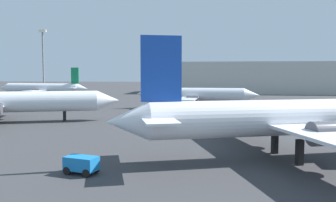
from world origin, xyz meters
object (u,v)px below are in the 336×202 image
airplane_on_taxiway (1,102)px  airplane_at_gate (297,117)px  airplane_far_left (195,95)px  light_mast_left (43,60)px  baggage_cart (81,164)px  airplane_far_right (43,88)px

airplane_on_taxiway → airplane_at_gate: bearing=-42.1°
airplane_far_left → light_mast_left: (-48.40, 28.30, 8.75)m
airplane_far_left → light_mast_left: 56.74m
baggage_cart → light_mast_left: (-42.41, 76.74, 10.97)m
airplane_on_taxiway → baggage_cart: size_ratio=12.83×
airplane_at_gate → airplane_far_left: size_ratio=1.26×
airplane_far_left → baggage_cart: 48.85m
airplane_at_gate → baggage_cart: bearing=-175.9°
airplane_on_taxiway → airplane_far_right: 48.93m
airplane_at_gate → baggage_cart: 18.42m
airplane_at_gate → light_mast_left: (-59.25, 69.83, 8.13)m
airplane_on_taxiway → airplane_far_right: (-17.12, 45.84, 0.05)m
airplane_at_gate → baggage_cart: size_ratio=12.41×
airplane_at_gate → light_mast_left: size_ratio=1.57×
airplane_at_gate → airplane_far_right: 84.09m
airplane_at_gate → airplane_far_left: airplane_at_gate is taller
light_mast_left → baggage_cart: bearing=-61.1°
airplane_at_gate → light_mast_left: 91.93m
airplane_on_taxiway → light_mast_left: (-20.38, 52.93, 8.59)m
airplane_on_taxiway → airplane_far_left: size_ratio=1.30×
airplane_far_left → baggage_cart: (-5.98, -48.44, -2.22)m
airplane_far_left → airplane_far_right: bearing=157.5°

